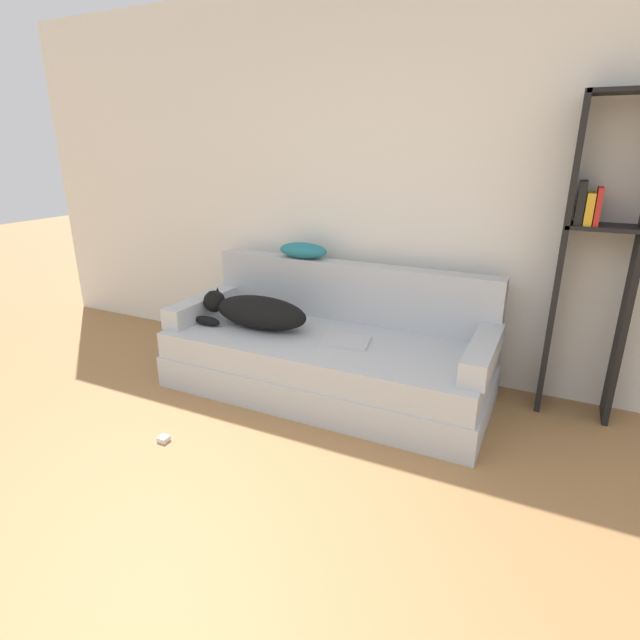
% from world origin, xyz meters
% --- Properties ---
extents(wall_back, '(6.87, 0.06, 2.70)m').
position_xyz_m(wall_back, '(0.00, 2.94, 1.35)').
color(wall_back, silver).
rests_on(wall_back, ground_plane).
extents(couch, '(2.22, 0.96, 0.41)m').
position_xyz_m(couch, '(-0.25, 2.31, 0.20)').
color(couch, '#B2B7BC').
rests_on(couch, ground_plane).
extents(couch_backrest, '(2.18, 0.15, 0.43)m').
position_xyz_m(couch_backrest, '(-0.25, 2.72, 0.62)').
color(couch_backrest, '#B2B7BC').
rests_on(couch_backrest, couch).
extents(couch_arm_left, '(0.15, 0.77, 0.15)m').
position_xyz_m(couch_arm_left, '(-1.28, 2.30, 0.48)').
color(couch_arm_left, '#B2B7BC').
rests_on(couch_arm_left, couch).
extents(couch_arm_right, '(0.15, 0.77, 0.15)m').
position_xyz_m(couch_arm_right, '(0.79, 2.30, 0.48)').
color(couch_arm_right, '#B2B7BC').
rests_on(couch_arm_right, couch).
extents(dog, '(0.85, 0.31, 0.24)m').
position_xyz_m(dog, '(-0.78, 2.26, 0.53)').
color(dog, black).
rests_on(dog, couch).
extents(laptop, '(0.36, 0.30, 0.02)m').
position_xyz_m(laptop, '(-0.09, 2.27, 0.42)').
color(laptop, '#B7B7BC').
rests_on(laptop, couch).
extents(throw_pillow, '(0.39, 0.20, 0.12)m').
position_xyz_m(throw_pillow, '(-0.64, 2.72, 0.90)').
color(throw_pillow, teal).
rests_on(throw_pillow, couch_backrest).
extents(bookshelf, '(0.43, 0.26, 1.93)m').
position_xyz_m(bookshelf, '(1.31, 2.76, 1.07)').
color(bookshelf, black).
rests_on(bookshelf, ground_plane).
extents(power_adapter, '(0.06, 0.06, 0.03)m').
position_xyz_m(power_adapter, '(-0.83, 1.30, 0.02)').
color(power_adapter, silver).
rests_on(power_adapter, ground_plane).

